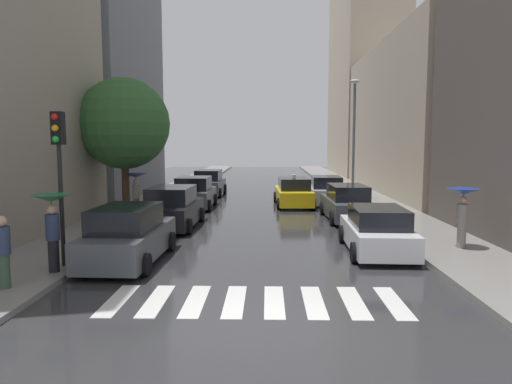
# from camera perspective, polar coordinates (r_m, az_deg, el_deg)

# --- Properties ---
(ground_plane) EXTENTS (28.00, 72.00, 0.04)m
(ground_plane) POSITION_cam_1_polar(r_m,az_deg,el_deg) (32.89, 0.90, -0.24)
(ground_plane) COLOR #303033
(sidewalk_left) EXTENTS (3.00, 72.00, 0.15)m
(sidewalk_left) POSITION_cam_1_polar(r_m,az_deg,el_deg) (33.57, -10.26, -0.04)
(sidewalk_left) COLOR gray
(sidewalk_left) RESTS_ON ground
(sidewalk_right) EXTENTS (3.00, 72.00, 0.15)m
(sidewalk_right) POSITION_cam_1_polar(r_m,az_deg,el_deg) (33.46, 12.10, -0.10)
(sidewalk_right) COLOR gray
(sidewalk_right) RESTS_ON ground
(crosswalk_stripes) EXTENTS (6.75, 2.20, 0.01)m
(crosswalk_stripes) POSITION_cam_1_polar(r_m,az_deg,el_deg) (10.87, -0.19, -13.28)
(crosswalk_stripes) COLOR silver
(crosswalk_stripes) RESTS_ON ground
(building_left_mid) EXTENTS (6.00, 12.45, 19.44)m
(building_left_mid) POSITION_cam_1_polar(r_m,az_deg,el_deg) (33.60, -19.03, 16.25)
(building_left_mid) COLOR slate
(building_left_mid) RESTS_ON ground
(building_right_mid) EXTENTS (6.00, 20.86, 10.54)m
(building_right_mid) POSITION_cam_1_polar(r_m,az_deg,el_deg) (35.26, 19.31, 8.46)
(building_right_mid) COLOR #B2A38C
(building_right_mid) RESTS_ON ground
(building_right_far) EXTENTS (6.00, 15.36, 24.99)m
(building_right_far) POSITION_cam_1_polar(r_m,az_deg,el_deg) (54.37, 13.24, 15.35)
(building_right_far) COLOR #B2A38C
(building_right_far) RESTS_ON ground
(parked_car_left_nearest) EXTENTS (2.14, 4.57, 1.74)m
(parked_car_left_nearest) POSITION_cam_1_polar(r_m,az_deg,el_deg) (14.53, -15.41, -5.24)
(parked_car_left_nearest) COLOR #474C51
(parked_car_left_nearest) RESTS_ON ground
(parked_car_left_second) EXTENTS (2.22, 4.65, 1.77)m
(parked_car_left_second) POSITION_cam_1_polar(r_m,az_deg,el_deg) (20.01, -10.20, -2.01)
(parked_car_left_second) COLOR black
(parked_car_left_second) RESTS_ON ground
(parked_car_left_third) EXTENTS (2.18, 4.10, 1.74)m
(parked_car_left_third) POSITION_cam_1_polar(r_m,az_deg,el_deg) (25.78, -7.58, -0.19)
(parked_car_left_third) COLOR #474C51
(parked_car_left_third) RESTS_ON ground
(parked_car_left_fourth) EXTENTS (2.11, 4.38, 1.75)m
(parked_car_left_fourth) POSITION_cam_1_polar(r_m,az_deg,el_deg) (31.92, -5.78, 1.05)
(parked_car_left_fourth) COLOR #474C51
(parked_car_left_fourth) RESTS_ON ground
(parked_car_right_nearest) EXTENTS (2.16, 4.37, 1.53)m
(parked_car_right_nearest) POSITION_cam_1_polar(r_m,az_deg,el_deg) (15.75, 14.63, -4.67)
(parked_car_right_nearest) COLOR silver
(parked_car_right_nearest) RESTS_ON ground
(parked_car_right_second) EXTENTS (2.10, 4.71, 1.67)m
(parked_car_right_second) POSITION_cam_1_polar(r_m,az_deg,el_deg) (21.99, 11.07, -1.41)
(parked_car_right_second) COLOR #474C51
(parked_car_right_second) RESTS_ON ground
(parked_car_right_third) EXTENTS (2.19, 4.34, 1.66)m
(parked_car_right_third) POSITION_cam_1_polar(r_m,az_deg,el_deg) (27.50, 8.59, 0.12)
(parked_car_right_third) COLOR #B2B7BF
(parked_car_right_third) RESTS_ON ground
(taxi_midroad) EXTENTS (2.22, 4.75, 1.81)m
(taxi_midroad) POSITION_cam_1_polar(r_m,az_deg,el_deg) (26.53, 4.62, -0.07)
(taxi_midroad) COLOR yellow
(taxi_midroad) RESTS_ON ground
(pedestrian_foreground) EXTENTS (0.36, 0.36, 1.75)m
(pedestrian_foreground) POSITION_cam_1_polar(r_m,az_deg,el_deg) (12.60, -28.66, -6.31)
(pedestrian_foreground) COLOR #38513D
(pedestrian_foreground) RESTS_ON sidewalk_left
(pedestrian_near_tree) EXTENTS (1.06, 1.06, 2.01)m
(pedestrian_near_tree) POSITION_cam_1_polar(r_m,az_deg,el_deg) (22.63, -14.53, 0.90)
(pedestrian_near_tree) COLOR brown
(pedestrian_near_tree) RESTS_ON sidewalk_left
(pedestrian_by_kerb) EXTENTS (1.04, 1.04, 1.97)m
(pedestrian_by_kerb) POSITION_cam_1_polar(r_m,az_deg,el_deg) (16.64, 24.06, -1.37)
(pedestrian_by_kerb) COLOR gray
(pedestrian_by_kerb) RESTS_ON sidewalk_right
(pedestrian_far_side) EXTENTS (1.02, 1.02, 2.10)m
(pedestrian_far_side) POSITION_cam_1_polar(r_m,az_deg,el_deg) (13.48, -23.77, -2.70)
(pedestrian_far_side) COLOR black
(pedestrian_far_side) RESTS_ON sidewalk_left
(street_tree_left) EXTENTS (4.31, 4.31, 6.51)m
(street_tree_left) POSITION_cam_1_polar(r_m,az_deg,el_deg) (23.08, -15.91, 8.05)
(street_tree_left) COLOR #513823
(street_tree_left) RESTS_ON sidewalk_left
(traffic_light_left_corner) EXTENTS (0.30, 0.42, 4.30)m
(traffic_light_left_corner) POSITION_cam_1_polar(r_m,az_deg,el_deg) (13.90, -23.04, 4.27)
(traffic_light_left_corner) COLOR black
(traffic_light_left_corner) RESTS_ON sidewalk_left
(lamp_post_right) EXTENTS (0.60, 0.28, 7.25)m
(lamp_post_right) POSITION_cam_1_polar(r_m,az_deg,el_deg) (29.10, 11.93, 7.35)
(lamp_post_right) COLOR #595B60
(lamp_post_right) RESTS_ON sidewalk_right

